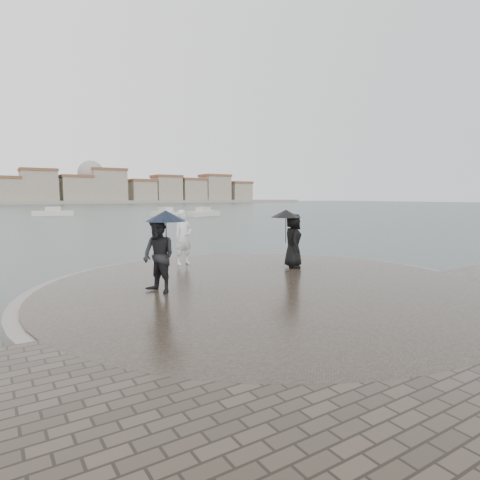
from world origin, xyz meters
TOP-DOWN VIEW (x-y plane):
  - ground at (0.00, 0.00)m, footprint 400.00×400.00m
  - kerb_ring at (0.00, 3.50)m, footprint 12.50×12.50m
  - quay_tip at (0.00, 3.50)m, footprint 11.90×11.90m
  - statue at (-0.55, 7.64)m, footprint 0.78×0.59m
  - visitor_left at (-2.78, 4.13)m, footprint 1.25×1.16m
  - visitor_right at (2.23, 5.09)m, footprint 1.26×1.16m
  - boats at (11.97, 49.79)m, footprint 23.25×16.17m

SIDE VIEW (x-z plane):
  - ground at x=0.00m, z-range 0.00..0.00m
  - kerb_ring at x=0.00m, z-range 0.00..0.32m
  - quay_tip at x=0.00m, z-range 0.00..0.36m
  - boats at x=11.97m, z-range -0.37..1.13m
  - statue at x=-0.55m, z-range 0.36..2.28m
  - visitor_left at x=-2.78m, z-range 0.46..2.50m
  - visitor_right at x=2.23m, z-range 0.51..2.46m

